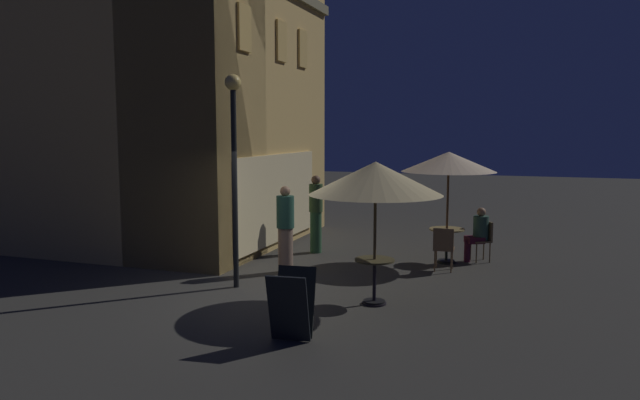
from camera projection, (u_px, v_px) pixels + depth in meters
name	position (u px, v px, depth m)	size (l,w,h in m)	color
ground_plane	(266.00, 296.00, 10.24)	(60.00, 60.00, 0.00)	#35342E
cafe_building	(182.00, 100.00, 14.00)	(6.43, 6.47, 7.18)	tan
street_lamp_near_corner	(234.00, 147.00, 10.52)	(0.29, 0.29, 3.86)	black
menu_sandwich_board	(292.00, 305.00, 8.04)	(0.72, 0.62, 0.96)	black
cafe_table_0	(447.00, 237.00, 12.75)	(0.76, 0.76, 0.75)	black
cafe_table_1	(374.00, 273.00, 9.71)	(0.66, 0.66, 0.76)	black
patio_umbrella_0	(449.00, 162.00, 12.55)	(2.02, 2.02, 2.42)	black
patio_umbrella_1	(376.00, 179.00, 9.52)	(2.19, 2.19, 2.37)	black
cafe_chair_0	(484.00, 237.00, 12.89)	(0.53, 0.53, 0.89)	brown
cafe_chair_1	(444.00, 245.00, 11.96)	(0.43, 0.43, 0.90)	brown
patron_seated_0	(478.00, 231.00, 12.85)	(0.47, 0.53, 1.20)	#4A1728
patron_standing_1	(316.00, 213.00, 13.78)	(0.32, 0.32, 1.83)	#295030
patron_standing_2	(285.00, 229.00, 11.83)	(0.36, 0.36, 1.76)	#836854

